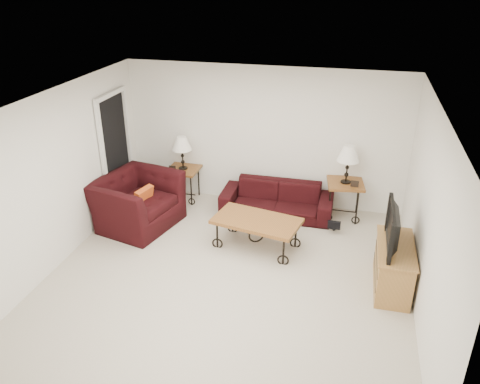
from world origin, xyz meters
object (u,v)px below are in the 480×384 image
sofa (277,199)px  coffee_table (257,233)px  lamp_right (347,164)px  backpack (335,220)px  side_table_right (344,200)px  tv_stand (393,267)px  side_table_left (184,184)px  lamp_left (182,153)px  armchair (137,202)px  television (398,228)px

sofa → coffee_table: 1.17m
lamp_right → backpack: (-0.11, -0.54, -0.78)m
coffee_table → side_table_right: bearing=46.9°
sofa → tv_stand: tv_stand is taller
sofa → lamp_right: size_ratio=2.94×
side_table_left → lamp_right: size_ratio=0.94×
side_table_right → backpack: 0.57m
side_table_right → backpack: bearing=-101.4°
tv_stand → backpack: 1.61m
lamp_left → backpack: (2.82, -0.54, -0.72)m
side_table_left → backpack: size_ratio=1.50×
side_table_left → tv_stand: 4.14m
side_table_right → tv_stand: bearing=-68.6°
side_table_left → armchair: size_ratio=0.47×
lamp_right → armchair: size_ratio=0.50×
side_table_right → television: 2.12m
sofa → television: bearing=-42.6°
tv_stand → backpack: tv_stand is taller
lamp_left → tv_stand: size_ratio=0.57×
side_table_right → lamp_left: lamp_left is taller
lamp_left → television: lamp_left is taller
side_table_right → armchair: 3.54m
side_table_left → lamp_left: bearing=0.0°
armchair → tv_stand: (4.11, -0.79, -0.11)m
sofa → lamp_left: (-1.79, 0.18, 0.64)m
tv_stand → sofa: bearing=137.7°
backpack → television: bearing=-48.1°
sofa → side_table_right: side_table_right is taller
side_table_right → lamp_right: lamp_right is taller
sofa → television: 2.62m
side_table_right → coffee_table: bearing=-133.1°
lamp_right → television: 2.04m
side_table_left → side_table_right: (2.93, 0.00, 0.02)m
side_table_left → coffee_table: size_ratio=0.47×
side_table_left → television: television is taller
sofa → backpack: 1.10m
lamp_left → sofa: bearing=-5.8°
television → lamp_left: bearing=-117.5°
lamp_left → coffee_table: (1.67, -1.35, -0.68)m
side_table_right → tv_stand: size_ratio=0.61×
lamp_right → coffee_table: bearing=-133.1°
armchair → backpack: size_ratio=3.20×
lamp_right → television: size_ratio=0.68×
side_table_right → backpack: size_ratio=1.60×
lamp_left → lamp_right: 2.93m
side_table_right → lamp_right: 0.66m
sofa → tv_stand: 2.56m
lamp_left → backpack: bearing=-10.9°
lamp_left → television: bearing=-27.5°
side_table_right → lamp_left: (-2.93, 0.00, 0.60)m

